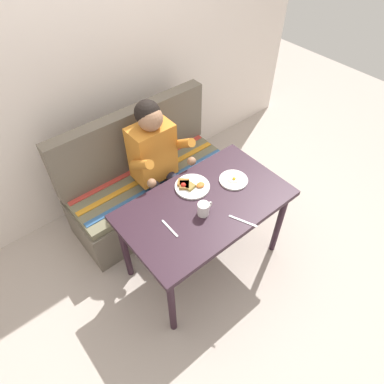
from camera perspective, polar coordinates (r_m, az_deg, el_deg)
name	(u,v)px	position (r m, az deg, el deg)	size (l,w,h in m)	color
ground_plane	(203,260)	(2.97, 1.88, -11.23)	(8.00, 8.00, 0.00)	#B3A499
back_wall	(99,59)	(2.92, -15.18, 20.56)	(4.40, 0.10, 2.60)	silver
table	(205,211)	(2.45, 2.25, -3.13)	(1.20, 0.70, 0.73)	black
couch	(148,184)	(3.10, -7.27, 1.40)	(1.44, 0.56, 1.00)	#665C50
person	(158,158)	(2.72, -5.74, 5.63)	(0.45, 0.61, 1.21)	orange
plate_breakfast	(191,186)	(2.48, -0.19, 1.01)	(0.25, 0.25, 0.05)	white
plate_eggs	(234,180)	(2.55, 6.92, 2.02)	(0.21, 0.21, 0.04)	white
coffee_mug	(204,209)	(2.28, 1.94, -2.78)	(0.12, 0.08, 0.09)	white
fork	(170,228)	(2.24, -3.71, -6.05)	(0.01, 0.17, 0.01)	silver
knife	(243,221)	(2.30, 8.46, -4.80)	(0.01, 0.20, 0.01)	silver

